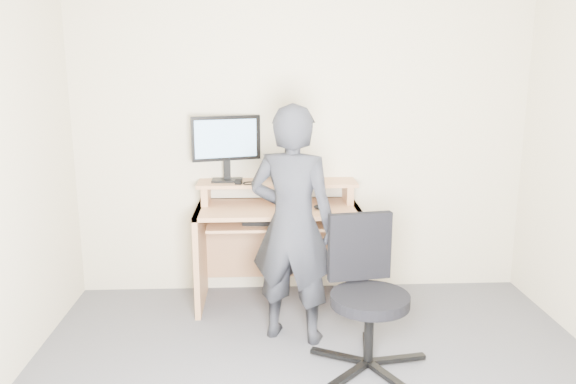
{
  "coord_description": "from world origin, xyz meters",
  "views": [
    {
      "loc": [
        -0.32,
        -2.56,
        1.76
      ],
      "look_at": [
        -0.15,
        1.05,
        0.95
      ],
      "focal_mm": 35.0,
      "sensor_mm": 36.0,
      "label": 1
    }
  ],
  "objects": [
    {
      "name": "back_wall",
      "position": [
        0.0,
        1.75,
        1.25
      ],
      "size": [
        3.5,
        0.02,
        2.5
      ],
      "primitive_type": "cube",
      "color": "beige",
      "rests_on": "ground"
    },
    {
      "name": "desk",
      "position": [
        -0.2,
        1.53,
        0.55
      ],
      "size": [
        1.2,
        0.6,
        0.91
      ],
      "color": "tan",
      "rests_on": "ground"
    },
    {
      "name": "monitor",
      "position": [
        -0.58,
        1.62,
        1.21
      ],
      "size": [
        0.51,
        0.19,
        0.49
      ],
      "rotation": [
        0.0,
        0.0,
        0.3
      ],
      "color": "black",
      "rests_on": "desk"
    },
    {
      "name": "external_drive",
      "position": [
        -0.19,
        1.64,
        1.01
      ],
      "size": [
        0.09,
        0.14,
        0.2
      ],
      "primitive_type": "cube",
      "rotation": [
        0.0,
        0.0,
        -0.18
      ],
      "color": "black",
      "rests_on": "desk"
    },
    {
      "name": "travel_mug",
      "position": [
        -0.05,
        1.59,
        0.99
      ],
      "size": [
        0.09,
        0.09,
        0.17
      ],
      "primitive_type": "cylinder",
      "rotation": [
        0.0,
        0.0,
        -0.3
      ],
      "color": "silver",
      "rests_on": "desk"
    },
    {
      "name": "smartphone",
      "position": [
        0.0,
        1.59,
        0.92
      ],
      "size": [
        0.09,
        0.14,
        0.01
      ],
      "primitive_type": "cube",
      "rotation": [
        0.0,
        0.0,
        0.18
      ],
      "color": "black",
      "rests_on": "desk"
    },
    {
      "name": "charger",
      "position": [
        -0.49,
        1.51,
        0.93
      ],
      "size": [
        0.05,
        0.05,
        0.03
      ],
      "primitive_type": "cube",
      "rotation": [
        0.0,
        0.0,
        -0.31
      ],
      "color": "black",
      "rests_on": "desk"
    },
    {
      "name": "headphones",
      "position": [
        -0.27,
        1.67,
        0.92
      ],
      "size": [
        0.18,
        0.18,
        0.06
      ],
      "primitive_type": "torus",
      "rotation": [
        0.26,
        0.0,
        -0.17
      ],
      "color": "silver",
      "rests_on": "desk"
    },
    {
      "name": "keyboard",
      "position": [
        -0.22,
        1.36,
        0.67
      ],
      "size": [
        0.48,
        0.23,
        0.03
      ],
      "primitive_type": "cube",
      "rotation": [
        0.0,
        0.0,
        -0.1
      ],
      "color": "black",
      "rests_on": "desk"
    },
    {
      "name": "mouse",
      "position": [
        0.1,
        1.35,
        0.77
      ],
      "size": [
        0.1,
        0.07,
        0.04
      ],
      "primitive_type": "ellipsoid",
      "rotation": [
        0.0,
        0.0,
        0.11
      ],
      "color": "black",
      "rests_on": "desk"
    },
    {
      "name": "office_chair",
      "position": [
        0.29,
        0.52,
        0.48
      ],
      "size": [
        0.69,
        0.69,
        0.88
      ],
      "rotation": [
        0.0,
        0.0,
        0.16
      ],
      "color": "black",
      "rests_on": "ground"
    },
    {
      "name": "person",
      "position": [
        -0.13,
        0.88,
        0.77
      ],
      "size": [
        0.66,
        0.54,
        1.54
      ],
      "primitive_type": "imported",
      "rotation": [
        0.0,
        0.0,
        2.8
      ],
      "color": "black",
      "rests_on": "ground"
    }
  ]
}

